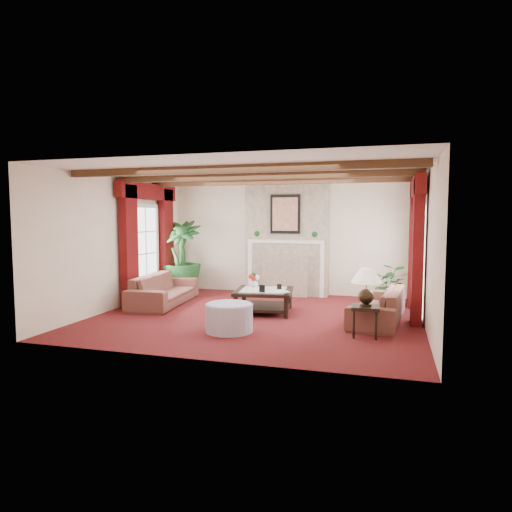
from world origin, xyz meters
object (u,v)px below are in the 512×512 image
(side_table, at_px, (366,321))
(ottoman, at_px, (229,318))
(sofa_left, at_px, (164,285))
(potted_palm, at_px, (181,273))
(coffee_table, at_px, (264,301))
(sofa_right, at_px, (378,299))

(side_table, height_order, ottoman, side_table)
(sofa_left, relative_size, potted_palm, 1.23)
(sofa_left, bearing_deg, side_table, -115.08)
(ottoman, bearing_deg, coffee_table, 84.92)
(sofa_left, distance_m, sofa_right, 4.50)
(coffee_table, bearing_deg, ottoman, -103.47)
(sofa_right, height_order, ottoman, sofa_right)
(potted_palm, bearing_deg, ottoman, -52.88)
(sofa_right, relative_size, coffee_table, 1.91)
(sofa_left, xyz_separation_m, sofa_right, (4.48, -0.36, -0.03))
(potted_palm, distance_m, coffee_table, 3.02)
(ottoman, bearing_deg, sofa_left, 139.87)
(potted_palm, xyz_separation_m, ottoman, (2.42, -3.19, -0.27))
(side_table, bearing_deg, sofa_right, 82.45)
(side_table, bearing_deg, coffee_table, 147.44)
(potted_palm, xyz_separation_m, side_table, (4.59, -2.87, -0.26))
(potted_palm, height_order, ottoman, potted_palm)
(sofa_left, relative_size, sofa_right, 1.07)
(coffee_table, bearing_deg, sofa_right, -12.57)
(sofa_left, xyz_separation_m, side_table, (4.33, -1.50, -0.18))
(sofa_right, distance_m, side_table, 1.16)
(sofa_right, height_order, potted_palm, potted_palm)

